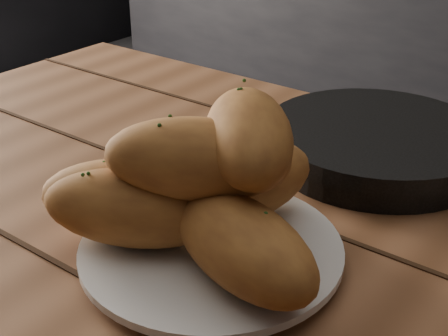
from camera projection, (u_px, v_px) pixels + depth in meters
counter at (423, 23)px, 2.57m from camera, size 2.80×0.60×0.90m
plate at (211, 251)px, 0.59m from camera, size 0.25×0.25×0.02m
bread_rolls at (197, 188)px, 0.57m from camera, size 0.32×0.26×0.14m
skillet at (378, 144)px, 0.77m from camera, size 0.41×0.27×0.05m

